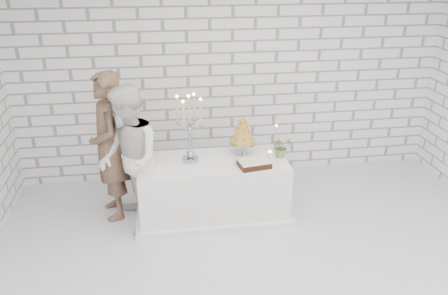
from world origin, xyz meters
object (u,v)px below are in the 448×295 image
groom (109,147)px  bride (129,160)px  candelabra (189,129)px  cake_table (213,188)px  croquembouche (243,136)px

groom → bride: size_ratio=1.05×
groom → candelabra: groom is taller
cake_table → groom: bearing=170.4°
cake_table → candelabra: bearing=173.9°
bride → candelabra: (0.72, 0.13, 0.29)m
groom → croquembouche: groom is taller
bride → candelabra: 0.79m
candelabra → croquembouche: candelabra is taller
candelabra → groom: bearing=169.5°
cake_table → bride: bride is taller
groom → croquembouche: size_ratio=3.68×
croquembouche → candelabra: bearing=-170.5°
cake_table → bride: size_ratio=1.03×
groom → candelabra: (0.96, -0.18, 0.25)m
groom → bride: 0.40m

